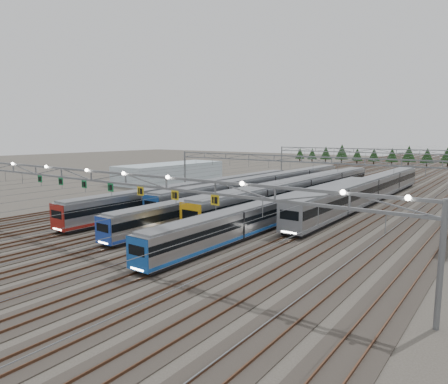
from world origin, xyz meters
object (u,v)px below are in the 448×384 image
Objects in this scene: train_a at (203,192)px; train_f at (369,190)px; gantry_near at (124,181)px; west_shed at (171,172)px; train_d at (302,190)px; train_b at (269,185)px; train_c at (268,193)px; gantry_far at (374,154)px; train_e at (292,206)px; gantry_mid at (301,164)px.

train_f is (22.50, 16.93, 0.23)m from train_a.
gantry_near is 61.28m from west_shed.
west_shed is at bearing 164.90° from train_d.
train_d reaches higher than train_b.
west_shed reaches higher than train_a.
gantry_far is (2.25, 52.88, 4.48)m from train_c.
train_e is at bearing -70.62° from train_d.
gantry_far is (11.25, 59.10, 4.30)m from train_a.
train_b is at bearing 72.43° from train_a.
gantry_near is at bearing -86.09° from train_c.
west_shed is (-50.20, 4.16, -0.09)m from train_f.
train_c is 5.87m from train_d.
west_shed is at bearing 169.84° from gantry_mid.
train_a is at bearing -107.57° from train_b.
train_e is at bearing -102.83° from train_f.
gantry_far is (6.75, 44.88, 4.20)m from train_b.
gantry_near is 1.88× the size of west_shed.
train_b is 1.10× the size of train_e.
gantry_far is at bearing 81.45° from train_b.
gantry_near is 85.12m from gantry_far.
train_b is 1.04× the size of train_f.
train_a is 0.93× the size of train_d.
train_b is 7.95m from gantry_mid.
gantry_mid is 45.00m from gantry_far.
train_c is 12.76m from train_e.
gantry_near reaches higher than gantry_mid.
train_d is at bearing 39.80° from train_c.
gantry_far reaches higher than west_shed.
gantry_mid is at bearing 111.74° from train_e.
train_a is at bearing -145.38° from train_c.
train_d is 49.35m from gantry_far.
train_b is 41.08m from gantry_near.
gantry_mid is at bearing -165.89° from train_f.
gantry_far is at bearing 44.30° from west_shed.
train_d is 1.03× the size of gantry_far.
train_d is 1.03× the size of gantry_near.
west_shed is (-45.70, 23.91, 0.30)m from train_e.
train_e is 1.86× the size of west_shed.
gantry_far reaches higher than train_f.
gantry_mid is 1.88× the size of west_shed.
train_c is 53.12m from gantry_far.
train_c is 17.24m from train_f.
west_shed reaches higher than train_e.
train_b is at bearing 128.39° from train_e.
west_shed is (-38.95, -38.02, -4.16)m from gantry_far.
train_b is 45.58m from gantry_far.
gantry_far is (0.05, 85.12, -0.70)m from gantry_near.
train_f is at bearing 75.26° from gantry_near.
train_f is at bearing -4.73° from west_shed.
gantry_near is (-2.30, -35.98, 4.78)m from train_d.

